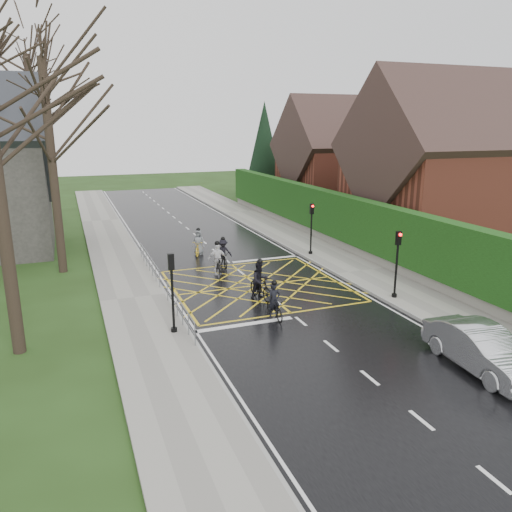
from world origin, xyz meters
TOP-DOWN VIEW (x-y plane):
  - ground at (0.00, 0.00)m, footprint 120.00×120.00m
  - road at (0.00, 0.00)m, footprint 9.00×80.00m
  - sidewalk_right at (6.00, 0.00)m, footprint 3.00×80.00m
  - sidewalk_left at (-6.00, 0.00)m, footprint 3.00×80.00m
  - stone_wall at (7.75, 6.00)m, footprint 0.50×38.00m
  - hedge at (7.75, 6.00)m, footprint 0.90×38.00m
  - house_near at (14.75, 4.00)m, footprint 11.80×9.80m
  - house_far at (14.75, 18.00)m, footprint 9.80×8.80m
  - conifer at (10.75, 26.00)m, footprint 4.60×4.60m
  - tree_near at (-9.00, 6.00)m, footprint 9.24×9.24m
  - tree_mid at (-10.00, 14.00)m, footprint 10.08×10.08m
  - tree_far at (-9.30, 22.00)m, footprint 8.40×8.40m
  - railing_south at (-4.65, -3.50)m, footprint 0.05×5.04m
  - railing_north at (-4.65, 4.00)m, footprint 0.05×6.04m
  - traffic_light_ne at (5.10, 4.20)m, footprint 0.24×0.31m
  - traffic_light_se at (5.10, -4.20)m, footprint 0.24×0.31m
  - traffic_light_sw at (-5.10, -4.50)m, footprint 0.24×0.31m
  - cyclist_rear at (-0.84, -4.24)m, footprint 0.61×1.67m
  - cyclist_back at (-0.55, -1.85)m, footprint 0.94×1.95m
  - cyclist_mid at (-0.49, 4.02)m, footprint 1.04×1.77m
  - cyclist_front at (-1.30, 2.42)m, footprint 1.03×1.89m
  - cyclist_lead at (-1.17, 6.92)m, footprint 1.26×1.82m
  - car at (3.70, -10.78)m, footprint 1.81×4.49m

SIDE VIEW (x-z plane):
  - ground at x=0.00m, z-range 0.00..0.00m
  - road at x=0.00m, z-range 0.00..0.01m
  - sidewalk_right at x=6.00m, z-range 0.00..0.15m
  - sidewalk_left at x=-6.00m, z-range 0.00..0.15m
  - stone_wall at x=7.75m, z-range 0.00..0.70m
  - cyclist_rear at x=-0.84m, z-range -0.28..1.33m
  - cyclist_lead at x=-1.17m, z-range -0.26..1.42m
  - cyclist_mid at x=-0.49m, z-range -0.23..1.45m
  - cyclist_front at x=-1.30m, z-range -0.24..1.61m
  - cyclist_back at x=-0.55m, z-range -0.23..1.67m
  - car at x=3.70m, z-range 0.00..1.45m
  - railing_south at x=-4.65m, z-range 0.27..1.29m
  - railing_north at x=-4.65m, z-range 0.27..1.30m
  - traffic_light_ne at x=5.10m, z-range 0.06..3.27m
  - traffic_light_se at x=5.10m, z-range 0.06..3.27m
  - traffic_light_sw at x=-5.10m, z-range 0.06..3.27m
  - hedge at x=7.75m, z-range 0.70..3.50m
  - house_far at x=14.75m, z-range -0.79..9.51m
  - house_near at x=14.75m, z-range -0.92..10.38m
  - conifer at x=10.75m, z-range -0.01..9.99m
  - tree_far at x=-9.30m, z-range 1.99..12.39m
  - tree_near at x=-9.00m, z-range 2.19..13.63m
  - tree_mid at x=-10.00m, z-range 2.39..14.87m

